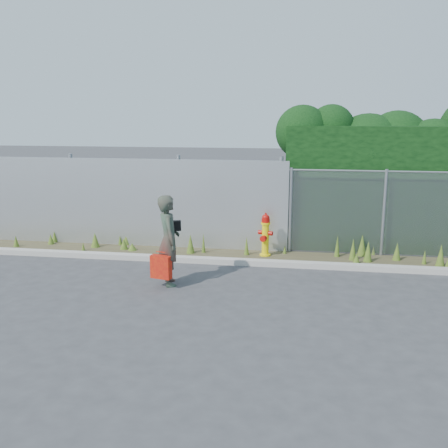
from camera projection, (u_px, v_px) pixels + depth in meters
name	position (u px, v px, depth m)	size (l,w,h in m)	color
ground	(228.00, 292.00, 9.37)	(80.00, 80.00, 0.00)	#3B3A3D
curb	(240.00, 262.00, 11.09)	(16.00, 0.22, 0.12)	#ACA69C
weed_strip	(285.00, 252.00, 11.63)	(16.00, 1.29, 0.52)	#453E27
corrugated_fence	(118.00, 202.00, 12.52)	(8.50, 0.21, 2.30)	#A6A9AD
chainlink_fence	(431.00, 214.00, 11.39)	(6.50, 0.07, 2.05)	gray
hedge	(441.00, 164.00, 12.11)	(7.59, 2.22, 3.83)	black
fire_hydrant	(265.00, 236.00, 11.62)	(0.35, 0.31, 1.04)	yellow
woman	(169.00, 240.00, 9.64)	(0.65, 0.42, 1.77)	#106549
red_tote_bag	(161.00, 267.00, 9.51)	(0.40, 0.15, 0.53)	#B10A0E
black_shoulder_bag	(174.00, 226.00, 9.72)	(0.26, 0.11, 0.20)	black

